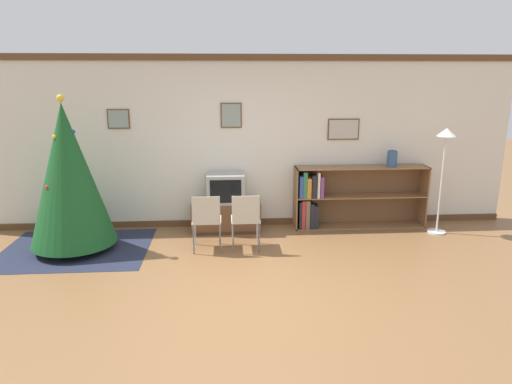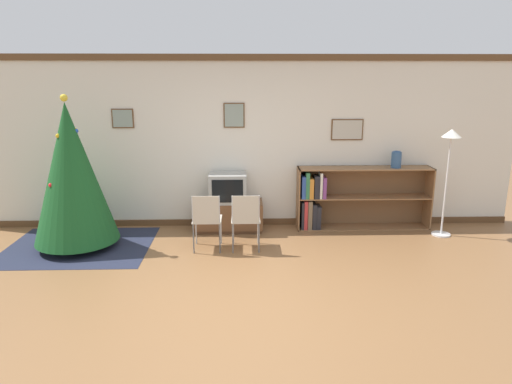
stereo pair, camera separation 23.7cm
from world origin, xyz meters
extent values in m
plane|color=brown|center=(0.00, 0.00, 0.00)|extent=(24.00, 24.00, 0.00)
cube|color=silver|center=(0.00, 2.61, 1.35)|extent=(8.88, 0.08, 2.70)
cube|color=brown|center=(0.00, 2.56, 2.65)|extent=(8.88, 0.03, 0.10)
cube|color=brown|center=(0.00, 2.56, 0.05)|extent=(8.88, 0.03, 0.10)
cube|color=brown|center=(-1.77, 2.56, 1.74)|extent=(0.33, 0.02, 0.30)
cube|color=gray|center=(-1.77, 2.55, 1.74)|extent=(0.30, 0.01, 0.26)
cube|color=brown|center=(-0.06, 2.56, 1.79)|extent=(0.32, 0.02, 0.38)
cube|color=gray|center=(-0.06, 2.55, 1.79)|extent=(0.29, 0.01, 0.35)
cube|color=brown|center=(1.72, 2.56, 1.56)|extent=(0.50, 0.02, 0.33)
cube|color=#BCB7A8|center=(1.72, 2.55, 1.56)|extent=(0.47, 0.01, 0.29)
cube|color=#23283D|center=(-2.29, 1.64, 0.00)|extent=(2.03, 1.62, 0.01)
cylinder|color=maroon|center=(-2.29, 1.64, 0.06)|extent=(0.36, 0.36, 0.10)
cone|color=#195123|center=(-2.29, 1.64, 1.08)|extent=(1.15, 1.15, 1.94)
sphere|color=yellow|center=(-2.29, 1.64, 2.10)|extent=(0.10, 0.10, 0.10)
sphere|color=red|center=(-2.20, 1.78, 1.50)|extent=(0.04, 0.04, 0.04)
sphere|color=gold|center=(-2.38, 1.56, 1.61)|extent=(0.06, 0.06, 0.06)
sphere|color=#1E4CB2|center=(-2.44, 2.03, 0.63)|extent=(0.05, 0.05, 0.05)
sphere|color=gold|center=(-2.36, 2.10, 0.45)|extent=(0.05, 0.05, 0.05)
sphere|color=gold|center=(-2.21, 1.72, 1.68)|extent=(0.05, 0.05, 0.05)
sphere|color=gold|center=(-2.32, 1.86, 1.31)|extent=(0.05, 0.05, 0.05)
sphere|color=#1E4CB2|center=(-2.18, 1.67, 1.66)|extent=(0.06, 0.06, 0.06)
sphere|color=red|center=(-2.49, 1.40, 0.97)|extent=(0.06, 0.06, 0.06)
cube|color=#4C311E|center=(-0.16, 2.31, 0.03)|extent=(1.03, 0.44, 0.05)
cube|color=brown|center=(-0.16, 2.31, 0.26)|extent=(1.07, 0.46, 0.42)
cube|color=#9E9E99|center=(-0.16, 2.31, 0.69)|extent=(0.57, 0.44, 0.45)
cube|color=black|center=(-0.16, 2.09, 0.69)|extent=(0.47, 0.01, 0.35)
cube|color=#BCB29E|center=(-0.43, 1.53, 0.43)|extent=(0.40, 0.40, 0.02)
cube|color=#BCB29E|center=(-0.43, 1.34, 0.63)|extent=(0.35, 0.02, 0.38)
cylinder|color=#B2B2B2|center=(-0.61, 1.71, 0.21)|extent=(0.02, 0.02, 0.42)
cylinder|color=#B2B2B2|center=(-0.25, 1.71, 0.21)|extent=(0.02, 0.02, 0.42)
cylinder|color=#B2B2B2|center=(-0.61, 1.35, 0.21)|extent=(0.02, 0.02, 0.42)
cylinder|color=#B2B2B2|center=(-0.25, 1.35, 0.21)|extent=(0.02, 0.02, 0.42)
cylinder|color=#B2B2B2|center=(-0.61, 1.35, 0.41)|extent=(0.02, 0.02, 0.82)
cylinder|color=#B2B2B2|center=(-0.25, 1.35, 0.41)|extent=(0.02, 0.02, 0.82)
cube|color=#BCB29E|center=(0.11, 1.53, 0.43)|extent=(0.40, 0.40, 0.02)
cube|color=#BCB29E|center=(0.11, 1.34, 0.63)|extent=(0.35, 0.02, 0.38)
cylinder|color=#B2B2B2|center=(-0.07, 1.71, 0.21)|extent=(0.02, 0.02, 0.42)
cylinder|color=#B2B2B2|center=(0.29, 1.71, 0.21)|extent=(0.02, 0.02, 0.42)
cylinder|color=#B2B2B2|center=(-0.07, 1.35, 0.21)|extent=(0.02, 0.02, 0.42)
cylinder|color=#B2B2B2|center=(0.29, 1.35, 0.21)|extent=(0.02, 0.02, 0.42)
cylinder|color=#B2B2B2|center=(-0.07, 1.35, 0.41)|extent=(0.02, 0.02, 0.82)
cylinder|color=#B2B2B2|center=(0.29, 1.35, 0.41)|extent=(0.02, 0.02, 0.82)
cube|color=olive|center=(0.95, 2.37, 0.49)|extent=(0.02, 0.36, 0.99)
cube|color=olive|center=(3.04, 2.37, 0.49)|extent=(0.02, 0.36, 0.99)
cube|color=olive|center=(1.99, 2.37, 0.98)|extent=(2.11, 0.36, 0.02)
cube|color=olive|center=(1.99, 2.37, 0.01)|extent=(2.11, 0.36, 0.02)
cube|color=olive|center=(1.99, 2.37, 0.51)|extent=(2.07, 0.36, 0.02)
cube|color=brown|center=(1.99, 2.55, 0.49)|extent=(2.11, 0.01, 0.99)
cube|color=#232328|center=(1.01, 2.34, 0.24)|extent=(0.04, 0.28, 0.44)
cube|color=#B73333|center=(1.06, 2.32, 0.25)|extent=(0.05, 0.25, 0.46)
cube|color=#756047|center=(1.13, 2.32, 0.25)|extent=(0.07, 0.24, 0.46)
cube|color=#232328|center=(1.20, 2.33, 0.22)|extent=(0.06, 0.26, 0.41)
cube|color=#232328|center=(1.26, 2.32, 0.20)|extent=(0.07, 0.23, 0.37)
cube|color=#2D4C93|center=(1.01, 2.32, 0.70)|extent=(0.06, 0.25, 0.35)
cube|color=#337547|center=(1.07, 2.35, 0.73)|extent=(0.06, 0.30, 0.41)
cube|color=orange|center=(1.14, 2.33, 0.68)|extent=(0.06, 0.26, 0.32)
cube|color=#232328|center=(1.22, 2.31, 0.70)|extent=(0.08, 0.23, 0.36)
cube|color=silver|center=(1.28, 2.33, 0.72)|extent=(0.04, 0.26, 0.40)
cube|color=#7A3D7F|center=(1.34, 2.32, 0.69)|extent=(0.05, 0.25, 0.33)
cylinder|color=#335684|center=(2.47, 2.35, 1.11)|extent=(0.16, 0.16, 0.25)
torus|color=#335684|center=(2.47, 2.35, 1.23)|extent=(0.14, 0.14, 0.03)
cylinder|color=silver|center=(3.12, 1.98, 0.01)|extent=(0.28, 0.28, 0.03)
cylinder|color=silver|center=(3.12, 1.98, 0.77)|extent=(0.03, 0.03, 1.49)
cone|color=white|center=(3.12, 1.98, 1.57)|extent=(0.28, 0.28, 0.12)
camera|label=1|loc=(-0.16, -4.56, 2.41)|focal=32.00mm
camera|label=2|loc=(0.07, -4.57, 2.41)|focal=32.00mm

